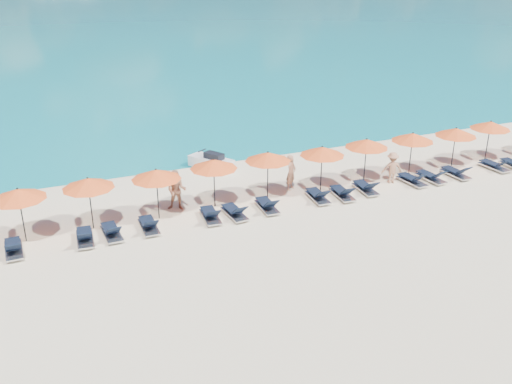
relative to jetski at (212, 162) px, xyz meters
name	(u,v)px	position (x,y,z in m)	size (l,w,h in m)	color
ground	(286,249)	(-0.18, -9.45, -0.36)	(1400.00, 1400.00, 0.00)	beige
jetski	(212,162)	(0.00, 0.00, 0.00)	(2.06, 2.61, 0.88)	white
beachgoer_a	(291,172)	(2.60, -4.14, 0.50)	(0.63, 0.41, 1.72)	tan
beachgoer_b	(177,190)	(-3.05, -4.29, 0.54)	(0.88, 0.51, 1.82)	tan
beachgoer_c	(392,168)	(7.53, -5.32, 0.42)	(1.02, 0.47, 1.58)	tan
umbrella_3	(18,194)	(-9.38, -4.89, 1.65)	(2.10, 2.10, 2.28)	black
umbrella_4	(88,183)	(-6.77, -4.78, 1.65)	(2.10, 2.10, 2.28)	black
umbrella_5	(156,174)	(-4.03, -4.89, 1.65)	(2.10, 2.10, 2.28)	black
umbrella_6	(214,164)	(-1.42, -4.63, 1.65)	(2.10, 2.10, 2.28)	black
umbrella_7	(268,157)	(1.15, -4.67, 1.65)	(2.10, 2.10, 2.28)	black
umbrella_8	(322,151)	(3.79, -4.93, 1.65)	(2.10, 2.10, 2.28)	black
umbrella_9	(367,143)	(6.34, -4.73, 1.65)	(2.10, 2.10, 2.28)	black
umbrella_10	(413,137)	(9.00, -4.78, 1.65)	(2.10, 2.10, 2.28)	black
umbrella_11	(456,132)	(11.59, -4.93, 1.65)	(2.10, 2.10, 2.28)	black
umbrella_12	(490,125)	(14.14, -4.64, 1.65)	(2.10, 2.10, 2.28)	black
lounger_5	(13,248)	(-9.85, -5.82, -0.13)	(0.67, 1.72, 0.66)	silver
lounger_6	(85,237)	(-7.24, -5.91, -0.13)	(0.74, 1.74, 0.66)	silver
lounger_7	(112,232)	(-6.19, -5.86, -0.13)	(0.69, 1.72, 0.66)	silver
lounger_8	(149,225)	(-4.68, -5.84, -0.13)	(0.65, 1.71, 0.66)	silver
lounger_9	(210,215)	(-2.05, -5.90, -0.13)	(0.76, 1.75, 0.66)	silver
lounger_10	(235,212)	(-0.99, -6.02, -0.13)	(0.75, 1.74, 0.66)	silver
lounger_11	(267,205)	(0.58, -5.91, -0.13)	(0.70, 1.73, 0.66)	silver
lounger_12	(318,196)	(3.16, -5.84, -0.13)	(0.75, 1.74, 0.66)	silver
lounger_13	(342,193)	(4.36, -6.00, -0.13)	(0.75, 1.74, 0.66)	silver
lounger_14	(366,187)	(5.72, -5.85, -0.13)	(0.74, 1.74, 0.66)	silver
lounger_15	(412,179)	(8.40, -5.86, -0.13)	(0.76, 1.74, 0.66)	silver
lounger_16	(431,177)	(9.50, -5.91, -0.13)	(0.76, 1.75, 0.66)	silver
lounger_17	(456,172)	(11.03, -5.92, -0.13)	(0.69, 1.73, 0.66)	silver
lounger_18	(495,165)	(13.62, -5.88, -0.13)	(0.78, 1.75, 0.66)	silver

